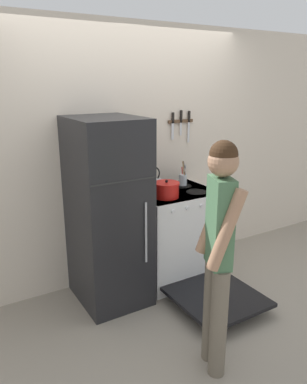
% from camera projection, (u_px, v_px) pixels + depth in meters
% --- Properties ---
extents(ground_plane, '(14.00, 14.00, 0.00)m').
position_uv_depth(ground_plane, '(134.00, 269.00, 4.14)').
color(ground_plane, gray).
extents(wall_back, '(10.00, 0.06, 2.55)m').
position_uv_depth(wall_back, '(131.00, 155.00, 3.80)').
color(wall_back, beige).
rests_on(wall_back, ground_plane).
extents(refrigerator, '(0.60, 0.74, 1.71)m').
position_uv_depth(refrigerator, '(108.00, 213.00, 3.38)').
color(refrigerator, black).
rests_on(refrigerator, ground_plane).
extents(stove_range, '(0.80, 1.42, 0.94)m').
position_uv_depth(stove_range, '(176.00, 236.00, 3.85)').
color(stove_range, white).
rests_on(stove_range, ground_plane).
extents(dutch_oven_pot, '(0.29, 0.25, 0.17)m').
position_uv_depth(dutch_oven_pot, '(166.00, 190.00, 3.53)').
color(dutch_oven_pot, red).
rests_on(dutch_oven_pot, stove_range).
extents(tea_kettle, '(0.25, 0.20, 0.25)m').
position_uv_depth(tea_kettle, '(153.00, 183.00, 3.75)').
color(tea_kettle, silver).
rests_on(tea_kettle, stove_range).
extents(utensil_jar, '(0.08, 0.08, 0.27)m').
position_uv_depth(utensil_jar, '(183.00, 179.00, 3.94)').
color(utensil_jar, silver).
rests_on(utensil_jar, stove_range).
extents(person, '(0.35, 0.40, 1.66)m').
position_uv_depth(person, '(219.00, 247.00, 2.48)').
color(person, '#6B6051').
rests_on(person, ground_plane).
extents(wall_knife_strip, '(0.31, 0.03, 0.35)m').
position_uv_depth(wall_knife_strip, '(181.00, 121.00, 3.95)').
color(wall_knife_strip, brown).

